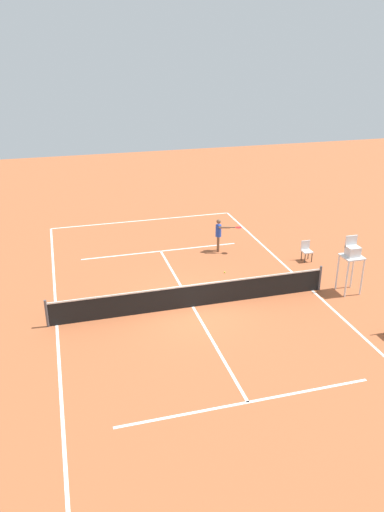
{
  "coord_description": "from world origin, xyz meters",
  "views": [
    {
      "loc": [
        4.65,
        16.51,
        9.51
      ],
      "look_at": [
        -0.82,
        -3.05,
        0.8
      ],
      "focal_mm": 35.18,
      "sensor_mm": 36.0,
      "label": 1
    }
  ],
  "objects_px": {
    "tennis_ball": "(225,272)",
    "umpire_chair": "(352,256)",
    "player_serving": "(219,232)",
    "courtside_chair_mid": "(306,250)"
  },
  "relations": [
    {
      "from": "umpire_chair",
      "to": "courtside_chair_mid",
      "type": "distance_m",
      "value": 3.55
    },
    {
      "from": "tennis_ball",
      "to": "courtside_chair_mid",
      "type": "distance_m",
      "value": 4.18
    },
    {
      "from": "courtside_chair_mid",
      "to": "tennis_ball",
      "type": "bearing_deg",
      "value": 4.09
    },
    {
      "from": "tennis_ball",
      "to": "umpire_chair",
      "type": "height_order",
      "value": "umpire_chair"
    },
    {
      "from": "player_serving",
      "to": "tennis_ball",
      "type": "xyz_separation_m",
      "value": [
        0.57,
        2.49,
        -0.94
      ]
    },
    {
      "from": "tennis_ball",
      "to": "umpire_chair",
      "type": "distance_m",
      "value": 5.51
    },
    {
      "from": "umpire_chair",
      "to": "courtside_chair_mid",
      "type": "bearing_deg",
      "value": -87.53
    },
    {
      "from": "courtside_chair_mid",
      "to": "umpire_chair",
      "type": "bearing_deg",
      "value": 92.47
    },
    {
      "from": "player_serving",
      "to": "umpire_chair",
      "type": "bearing_deg",
      "value": 49.16
    },
    {
      "from": "player_serving",
      "to": "tennis_ball",
      "type": "relative_size",
      "value": 24.16
    }
  ]
}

